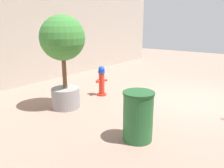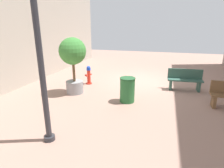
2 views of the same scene
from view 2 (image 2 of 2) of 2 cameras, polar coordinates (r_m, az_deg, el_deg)
The scene contains 7 objects.
ground_plane at distance 10.04m, azimuth 8.86°, elevation 0.96°, with size 23.40×23.40×0.00m, color #9E7A6B.
building_facade_right at distance 9.74m, azimuth -30.81°, elevation 19.79°, with size 0.70×18.00×7.21m, color #B2A899.
fire_hydrant at distance 9.38m, azimuth -7.16°, elevation 2.77°, with size 0.37×0.40×0.92m.
bench_near at distance 9.05m, azimuth 21.40°, elevation 1.30°, with size 1.53×0.53×0.95m.
planter_tree at distance 7.96m, azimuth -11.88°, elevation 7.93°, with size 1.12×1.12×2.38m.
street_lamp at distance 4.48m, azimuth -21.59°, elevation 11.43°, with size 0.36×0.36×3.95m.
trash_bin at distance 7.14m, azimuth 4.73°, elevation -1.77°, with size 0.59×0.59×0.96m.
Camera 2 is at (-1.15, 9.56, 2.84)m, focal length 29.84 mm.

